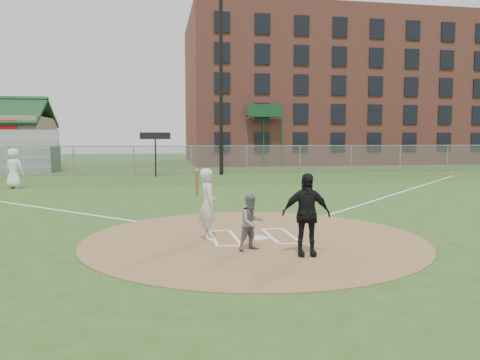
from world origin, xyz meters
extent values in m
plane|color=#2C4F1B|center=(0.00, 0.00, 0.00)|extent=(140.00, 140.00, 0.00)
cylinder|color=olive|center=(0.00, 0.00, 0.01)|extent=(8.40, 8.40, 0.02)
cube|color=silver|center=(0.11, -0.07, 0.03)|extent=(0.55, 0.55, 0.03)
cube|color=white|center=(9.00, 9.00, 0.01)|extent=(17.04, 17.04, 0.01)
imported|color=slate|center=(-0.30, -1.23, 0.64)|extent=(0.74, 0.67, 1.25)
imported|color=black|center=(0.73, -1.89, 0.90)|extent=(1.07, 0.55, 1.75)
imported|color=white|center=(-9.52, 13.89, 1.01)|extent=(1.15, 0.96, 2.02)
cube|color=white|center=(-1.00, 0.15, 0.03)|extent=(0.08, 1.80, 0.01)
cube|color=white|center=(-0.45, 0.15, 0.03)|extent=(0.08, 1.80, 0.01)
cube|color=white|center=(-0.72, 1.05, 0.03)|extent=(0.62, 0.08, 0.01)
cube|color=white|center=(-0.72, -0.75, 0.03)|extent=(0.62, 0.08, 0.01)
cube|color=white|center=(1.00, 0.15, 0.03)|extent=(0.08, 1.80, 0.01)
cube|color=white|center=(0.45, 0.15, 0.03)|extent=(0.08, 1.80, 0.01)
cube|color=white|center=(0.72, 1.05, 0.03)|extent=(0.62, 0.08, 0.01)
cube|color=white|center=(0.72, -0.75, 0.03)|extent=(0.62, 0.08, 0.01)
imported|color=silver|center=(-1.13, 0.06, 0.89)|extent=(0.46, 0.66, 1.75)
cylinder|color=olive|center=(-1.43, -0.34, 1.45)|extent=(0.12, 0.60, 0.70)
cube|color=slate|center=(0.00, 22.00, 1.00)|extent=(56.00, 0.03, 2.00)
cube|color=gray|center=(0.00, 22.00, 2.00)|extent=(56.00, 0.06, 0.06)
cube|color=gray|center=(0.00, 22.00, 1.00)|extent=(56.08, 0.08, 2.00)
cube|color=#194728|center=(-10.00, 26.20, 1.00)|extent=(0.08, 3.20, 2.00)
cube|color=#9C5143|center=(16.00, 38.00, 7.50)|extent=(30.00, 16.00, 15.00)
cube|color=black|center=(15.90, 29.94, 7.40)|extent=(26.60, 0.10, 12.20)
cube|color=#194728|center=(7.00, 29.34, 4.50)|extent=(3.20, 1.00, 0.15)
cube|color=#194728|center=(7.00, 29.84, 2.25)|extent=(0.12, 0.12, 4.50)
cube|color=#194728|center=(8.50, 28.89, 2.25)|extent=(0.12, 0.12, 4.50)
cube|color=#194728|center=(7.00, 29.34, 5.05)|extent=(3.20, 0.08, 1.00)
cylinder|color=black|center=(2.00, 21.00, 6.00)|extent=(0.26, 0.26, 12.00)
cylinder|color=black|center=(-2.50, 20.20, 1.30)|extent=(0.10, 0.10, 2.60)
cube|color=black|center=(-2.50, 20.20, 2.70)|extent=(2.00, 0.10, 0.45)
camera|label=1|loc=(-2.32, -11.24, 2.48)|focal=35.00mm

